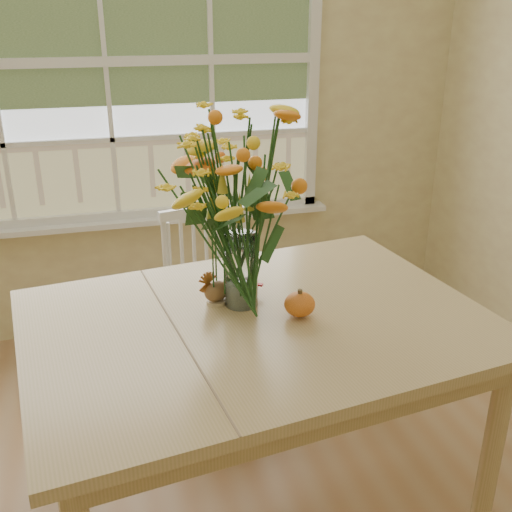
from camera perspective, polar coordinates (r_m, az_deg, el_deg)
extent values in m
cube|color=#D1BB85|center=(3.36, -13.87, 14.18)|extent=(4.00, 0.02, 2.70)
cube|color=silver|center=(3.33, -14.19, 17.54)|extent=(2.20, 0.00, 1.60)
cube|color=white|center=(3.45, -12.82, 3.13)|extent=(2.42, 0.12, 0.03)
cube|color=tan|center=(2.06, 0.14, -6.40)|extent=(1.67, 1.30, 0.04)
cube|color=tan|center=(2.09, 0.14, -8.08)|extent=(1.54, 1.16, 0.10)
cylinder|color=tan|center=(2.54, -18.80, -12.47)|extent=(0.07, 0.07, 0.79)
cylinder|color=tan|center=(2.31, 21.55, -16.95)|extent=(0.07, 0.07, 0.79)
cylinder|color=tan|center=(2.89, 9.11, -6.91)|extent=(0.07, 0.07, 0.79)
cube|color=white|center=(2.83, -4.11, -6.26)|extent=(0.45, 0.43, 0.05)
cube|color=white|center=(2.88, -4.70, -0.43)|extent=(0.43, 0.06, 0.49)
cylinder|color=white|center=(2.81, -6.96, -12.17)|extent=(0.04, 0.04, 0.42)
cylinder|color=white|center=(3.07, -7.50, -8.91)|extent=(0.04, 0.04, 0.42)
cylinder|color=white|center=(2.84, -0.17, -11.49)|extent=(0.04, 0.04, 0.42)
cylinder|color=white|center=(3.10, -1.33, -8.33)|extent=(0.04, 0.04, 0.42)
cylinder|color=white|center=(2.08, -1.42, -1.34)|extent=(0.12, 0.12, 0.26)
ellipsoid|color=#CC5C18|center=(2.04, 4.17, -4.71)|extent=(0.11, 0.11, 0.08)
cylinder|color=#CCB78C|center=(2.15, -3.78, -4.33)|extent=(0.07, 0.07, 0.01)
ellipsoid|color=brown|center=(2.13, -3.81, -3.36)|extent=(0.11, 0.10, 0.08)
ellipsoid|color=#38160F|center=(2.21, -1.78, -2.52)|extent=(0.09, 0.09, 0.08)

